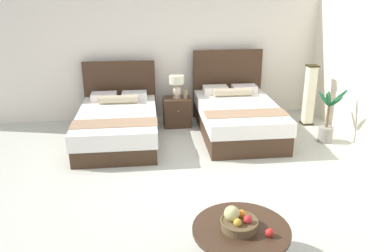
{
  "coord_description": "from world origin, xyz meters",
  "views": [
    {
      "loc": [
        -0.71,
        -4.78,
        2.62
      ],
      "look_at": [
        0.06,
        0.49,
        0.64
      ],
      "focal_mm": 36.39,
      "sensor_mm": 36.0,
      "label": 1
    }
  ],
  "objects_px": {
    "bed_near_corner": "(237,116)",
    "fruit_bowl": "(238,222)",
    "coffee_table": "(241,238)",
    "potted_palm": "(327,125)",
    "table_lamp": "(177,84)",
    "vase": "(185,94)",
    "bed_near_window": "(118,123)",
    "loose_apple": "(270,233)",
    "nightstand": "(177,112)",
    "floor_lamp_corner": "(309,95)"
  },
  "relations": [
    {
      "from": "bed_near_window",
      "to": "fruit_bowl",
      "type": "relative_size",
      "value": 6.13
    },
    {
      "from": "bed_near_corner",
      "to": "nightstand",
      "type": "xyz_separation_m",
      "value": [
        -1.04,
        0.57,
        -0.05
      ]
    },
    {
      "from": "vase",
      "to": "potted_palm",
      "type": "distance_m",
      "value": 2.6
    },
    {
      "from": "nightstand",
      "to": "loose_apple",
      "type": "xyz_separation_m",
      "value": [
        0.38,
        -4.23,
        0.2
      ]
    },
    {
      "from": "bed_near_window",
      "to": "nightstand",
      "type": "bearing_deg",
      "value": 27.55
    },
    {
      "from": "bed_near_window",
      "to": "bed_near_corner",
      "type": "height_order",
      "value": "bed_near_corner"
    },
    {
      "from": "bed_near_corner",
      "to": "potted_palm",
      "type": "bearing_deg",
      "value": -23.41
    },
    {
      "from": "table_lamp",
      "to": "floor_lamp_corner",
      "type": "bearing_deg",
      "value": -7.0
    },
    {
      "from": "nightstand",
      "to": "floor_lamp_corner",
      "type": "bearing_deg",
      "value": -6.55
    },
    {
      "from": "table_lamp",
      "to": "loose_apple",
      "type": "xyz_separation_m",
      "value": [
        0.38,
        -4.25,
        -0.35
      ]
    },
    {
      "from": "coffee_table",
      "to": "loose_apple",
      "type": "bearing_deg",
      "value": -36.54
    },
    {
      "from": "potted_palm",
      "to": "floor_lamp_corner",
      "type": "bearing_deg",
      "value": 86.62
    },
    {
      "from": "bed_near_corner",
      "to": "fruit_bowl",
      "type": "distance_m",
      "value": 3.62
    },
    {
      "from": "floor_lamp_corner",
      "to": "bed_near_window",
      "type": "bearing_deg",
      "value": -175.5
    },
    {
      "from": "vase",
      "to": "fruit_bowl",
      "type": "height_order",
      "value": "vase"
    },
    {
      "from": "bed_near_window",
      "to": "coffee_table",
      "type": "distance_m",
      "value": 3.72
    },
    {
      "from": "bed_near_corner",
      "to": "loose_apple",
      "type": "bearing_deg",
      "value": -100.15
    },
    {
      "from": "nightstand",
      "to": "bed_near_corner",
      "type": "bearing_deg",
      "value": -28.85
    },
    {
      "from": "vase",
      "to": "bed_near_corner",
      "type": "bearing_deg",
      "value": -31.05
    },
    {
      "from": "vase",
      "to": "potted_palm",
      "type": "relative_size",
      "value": 0.19
    },
    {
      "from": "nightstand",
      "to": "coffee_table",
      "type": "bearing_deg",
      "value": -87.66
    },
    {
      "from": "bed_near_corner",
      "to": "loose_apple",
      "type": "height_order",
      "value": "bed_near_corner"
    },
    {
      "from": "fruit_bowl",
      "to": "loose_apple",
      "type": "xyz_separation_m",
      "value": [
        0.25,
        -0.16,
        -0.04
      ]
    },
    {
      "from": "vase",
      "to": "fruit_bowl",
      "type": "bearing_deg",
      "value": -90.33
    },
    {
      "from": "nightstand",
      "to": "table_lamp",
      "type": "relative_size",
      "value": 1.26
    },
    {
      "from": "table_lamp",
      "to": "bed_near_corner",
      "type": "bearing_deg",
      "value": -29.69
    },
    {
      "from": "nightstand",
      "to": "fruit_bowl",
      "type": "height_order",
      "value": "fruit_bowl"
    },
    {
      "from": "vase",
      "to": "coffee_table",
      "type": "relative_size",
      "value": 0.19
    },
    {
      "from": "coffee_table",
      "to": "fruit_bowl",
      "type": "xyz_separation_m",
      "value": [
        -0.03,
        -0.0,
        0.19
      ]
    },
    {
      "from": "bed_near_corner",
      "to": "fruit_bowl",
      "type": "relative_size",
      "value": 6.2
    },
    {
      "from": "table_lamp",
      "to": "loose_apple",
      "type": "height_order",
      "value": "table_lamp"
    },
    {
      "from": "vase",
      "to": "loose_apple",
      "type": "height_order",
      "value": "vase"
    },
    {
      "from": "nightstand",
      "to": "vase",
      "type": "distance_m",
      "value": 0.4
    },
    {
      "from": "fruit_bowl",
      "to": "floor_lamp_corner",
      "type": "xyz_separation_m",
      "value": [
        2.39,
        3.78,
        0.07
      ]
    },
    {
      "from": "bed_near_corner",
      "to": "vase",
      "type": "relative_size",
      "value": 12.8
    },
    {
      "from": "table_lamp",
      "to": "floor_lamp_corner",
      "type": "height_order",
      "value": "floor_lamp_corner"
    },
    {
      "from": "nightstand",
      "to": "bed_near_window",
      "type": "bearing_deg",
      "value": -152.45
    },
    {
      "from": "loose_apple",
      "to": "coffee_table",
      "type": "bearing_deg",
      "value": 143.46
    },
    {
      "from": "bed_near_window",
      "to": "vase",
      "type": "distance_m",
      "value": 1.4
    },
    {
      "from": "table_lamp",
      "to": "coffee_table",
      "type": "bearing_deg",
      "value": -87.67
    },
    {
      "from": "fruit_bowl",
      "to": "loose_apple",
      "type": "relative_size",
      "value": 4.46
    },
    {
      "from": "bed_near_window",
      "to": "coffee_table",
      "type": "bearing_deg",
      "value": -70.07
    },
    {
      "from": "coffee_table",
      "to": "floor_lamp_corner",
      "type": "relative_size",
      "value": 0.8
    },
    {
      "from": "loose_apple",
      "to": "fruit_bowl",
      "type": "bearing_deg",
      "value": 147.53
    },
    {
      "from": "fruit_bowl",
      "to": "vase",
      "type": "bearing_deg",
      "value": 89.67
    },
    {
      "from": "table_lamp",
      "to": "vase",
      "type": "height_order",
      "value": "table_lamp"
    },
    {
      "from": "loose_apple",
      "to": "floor_lamp_corner",
      "type": "distance_m",
      "value": 4.48
    },
    {
      "from": "bed_near_window",
      "to": "fruit_bowl",
      "type": "height_order",
      "value": "bed_near_window"
    },
    {
      "from": "table_lamp",
      "to": "vase",
      "type": "xyz_separation_m",
      "value": [
        0.15,
        -0.06,
        -0.19
      ]
    },
    {
      "from": "nightstand",
      "to": "coffee_table",
      "type": "height_order",
      "value": "nightstand"
    }
  ]
}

